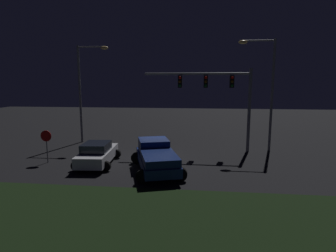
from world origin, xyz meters
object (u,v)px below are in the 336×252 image
pickup_truck (156,155)px  street_lamp_right (266,82)px  traffic_signal_gantry (218,89)px  car_sedan (97,154)px  street_lamp_left (85,82)px  stop_sign (46,140)px

pickup_truck → street_lamp_right: (7.74, 6.14, 4.48)m
traffic_signal_gantry → car_sedan: bearing=-150.3°
pickup_truck → street_lamp_left: street_lamp_left is taller
traffic_signal_gantry → street_lamp_right: street_lamp_right is taller
pickup_truck → street_lamp_right: size_ratio=0.66×
street_lamp_left → street_lamp_right: (15.25, -1.49, 0.05)m
traffic_signal_gantry → street_lamp_left: size_ratio=0.96×
pickup_truck → street_lamp_left: bearing=27.2°
car_sedan → stop_sign: stop_sign is taller
street_lamp_left → street_lamp_right: size_ratio=0.99×
traffic_signal_gantry → street_lamp_left: bearing=169.8°
pickup_truck → stop_sign: (-7.66, 0.97, 0.56)m
pickup_truck → traffic_signal_gantry: bearing=-53.3°
car_sedan → traffic_signal_gantry: size_ratio=0.54×
stop_sign → street_lamp_left: bearing=88.7°
pickup_truck → car_sedan: (-4.09, 0.92, -0.26)m
pickup_truck → stop_sign: 7.74m
car_sedan → street_lamp_right: (11.83, 5.22, 4.74)m
street_lamp_left → stop_sign: size_ratio=3.88×
traffic_signal_gantry → stop_sign: (-11.71, -4.60, -3.34)m
car_sedan → pickup_truck: bearing=-106.7°
street_lamp_right → stop_sign: bearing=-161.4°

